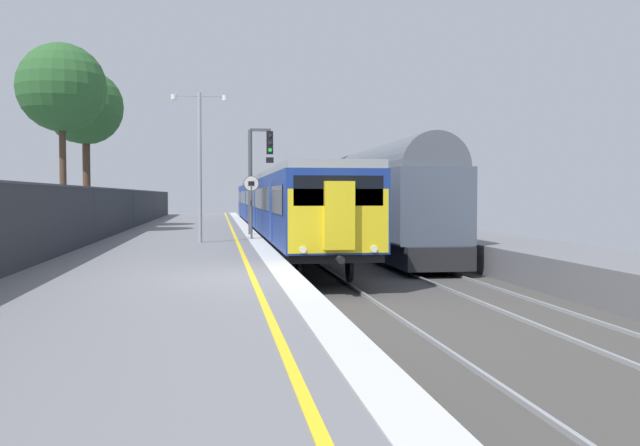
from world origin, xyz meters
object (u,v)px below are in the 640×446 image
Objects in this scene: speed_limit_sign at (251,199)px; signal_gantry at (257,168)px; background_tree_left at (83,110)px; platform_lamp_mid at (200,154)px; background_tree_centre at (63,91)px; commuter_train_at_platform at (275,203)px; freight_train_adjacent_track at (316,197)px.

signal_gantry is at bearing 82.70° from speed_limit_sign.
platform_lamp_mid is at bearing -64.31° from background_tree_left.
background_tree_centre is at bearing 163.37° from signal_gantry.
speed_limit_sign is at bearing 44.96° from platform_lamp_mid.
speed_limit_sign is (-0.39, -3.03, -1.31)m from signal_gantry.
commuter_train_at_platform is 12.66m from background_tree_centre.
platform_lamp_mid is 15.09m from background_tree_left.
speed_limit_sign is at bearing -34.39° from background_tree_centre.
commuter_train_at_platform is 13.99m from platform_lamp_mid.
speed_limit_sign is (-5.85, -23.28, -0.04)m from freight_train_adjacent_track.
platform_lamp_mid is at bearing -135.04° from speed_limit_sign.
signal_gantry reaches higher than freight_train_adjacent_track.
freight_train_adjacent_track is at bearing 39.98° from background_tree_left.
background_tree_centre is (-8.14, 5.57, 4.84)m from speed_limit_sign.
signal_gantry is at bearing 64.92° from platform_lamp_mid.
platform_lamp_mid is at bearing -115.08° from signal_gantry.
background_tree_left is (-6.41, 13.31, 3.05)m from platform_lamp_mid.
background_tree_centre reaches higher than platform_lamp_mid.
commuter_train_at_platform is at bearing 80.13° from signal_gantry.
speed_limit_sign is 0.46× the size of platform_lamp_mid.
background_tree_left is at bearing -179.87° from commuter_train_at_platform.
commuter_train_at_platform is 11.33m from background_tree_left.
signal_gantry is at bearing -16.63° from background_tree_centre.
platform_lamp_mid is 0.64× the size of background_tree_left.
commuter_train_at_platform is 5.01× the size of background_tree_left.
speed_limit_sign is at bearing -97.30° from signal_gantry.
background_tree_left is at bearing -140.02° from freight_train_adjacent_track.
signal_gantry reaches higher than speed_limit_sign.
signal_gantry is 9.58m from background_tree_centre.
background_tree_centre is (0.19, -5.81, 0.17)m from background_tree_left.
background_tree_left reaches higher than platform_lamp_mid.
signal_gantry reaches higher than commuter_train_at_platform.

